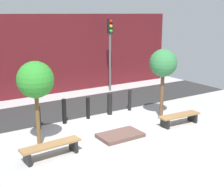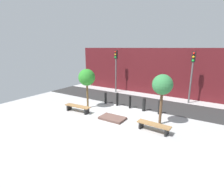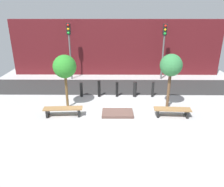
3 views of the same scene
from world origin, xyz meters
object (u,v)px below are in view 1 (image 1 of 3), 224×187
at_px(tree_behind_left_bench, 35,80).
at_px(bollard_far_left, 38,117).
at_px(bollard_right, 110,104).
at_px(bollard_center, 88,108).
at_px(tree_behind_right_bench, 163,64).
at_px(planter_bed, 120,135).
at_px(bench_left, 51,148).
at_px(bollard_far_right, 130,100).
at_px(traffic_light_mid_west, 110,42).
at_px(bench_right, 179,117).
at_px(bollard_left, 64,111).

distance_m(tree_behind_left_bench, bollard_far_left, 2.40).
relative_size(tree_behind_left_bench, bollard_far_left, 3.20).
bearing_deg(bollard_right, bollard_center, 180.00).
distance_m(tree_behind_right_bench, bollard_far_left, 5.38).
bearing_deg(planter_bed, bench_left, -175.73).
bearing_deg(tree_behind_left_bench, bollard_center, 29.74).
bearing_deg(planter_bed, bollard_far_right, 48.16).
height_order(bench_left, bollard_far_left, bollard_far_left).
bearing_deg(traffic_light_mid_west, bench_right, -96.48).
distance_m(tree_behind_right_bench, traffic_light_mid_west, 5.20).
height_order(planter_bed, bollard_far_right, bollard_far_right).
xyz_separation_m(bollard_far_left, bollard_far_right, (4.28, 0.00, 0.02)).
relative_size(bollard_far_left, bollard_far_right, 0.95).
xyz_separation_m(bench_left, bollard_far_left, (0.54, 2.59, 0.12)).
height_order(tree_behind_left_bench, traffic_light_mid_west, traffic_light_mid_west).
distance_m(tree_behind_left_bench, bollard_right, 4.41).
bearing_deg(tree_behind_right_bench, traffic_light_mid_west, 82.20).
xyz_separation_m(bollard_left, traffic_light_mid_west, (4.45, 3.60, 2.24)).
bearing_deg(bench_left, planter_bed, 0.71).
distance_m(bench_left, tree_behind_right_bench, 5.80).
height_order(bench_left, planter_bed, bench_left).
relative_size(bench_right, traffic_light_mid_west, 0.45).
bearing_deg(bench_right, bollard_far_left, 155.30).
distance_m(bench_right, bollard_left, 4.56).
height_order(bollard_right, bollard_far_right, bollard_far_right).
bearing_deg(tree_behind_left_bench, bench_right, -11.19).
height_order(bench_left, tree_behind_right_bench, tree_behind_right_bench).
distance_m(bollard_center, bollard_right, 1.07).
distance_m(bollard_left, traffic_light_mid_west, 6.15).
bearing_deg(planter_bed, bollard_left, 114.12).
bearing_deg(bollard_far_right, traffic_light_mid_west, 70.97).
relative_size(bench_left, bollard_far_right, 2.06).
xyz_separation_m(bench_left, tree_behind_left_bench, (-0.00, 1.06, 1.89)).
xyz_separation_m(bench_left, tree_behind_right_bench, (5.36, 1.06, 1.96)).
height_order(tree_behind_left_bench, bollard_far_left, tree_behind_left_bench).
bearing_deg(bench_left, bollard_far_left, 74.70).
distance_m(bench_right, bollard_center, 3.73).
xyz_separation_m(tree_behind_right_bench, bollard_center, (-2.68, 1.53, -1.83)).
relative_size(bench_left, bollard_far_left, 2.16).
bearing_deg(bollard_far_right, bollard_left, 180.00).
distance_m(bollard_far_left, bollard_left, 1.07).
bearing_deg(tree_behind_right_bench, bollard_far_right, 109.39).
relative_size(bench_left, planter_bed, 1.23).
bearing_deg(bollard_right, bench_right, -58.16).
height_order(tree_behind_right_bench, bollard_left, tree_behind_right_bench).
bearing_deg(bollard_left, planter_bed, -65.88).
relative_size(bench_right, tree_behind_right_bench, 0.62).
xyz_separation_m(planter_bed, traffic_light_mid_west, (3.38, 5.99, 2.67)).
bearing_deg(bollard_far_right, tree_behind_left_bench, -162.38).
height_order(tree_behind_right_bench, traffic_light_mid_west, traffic_light_mid_west).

